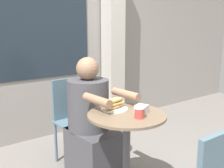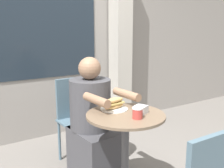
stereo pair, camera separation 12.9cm
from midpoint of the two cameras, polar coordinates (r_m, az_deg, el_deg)
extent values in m
cube|color=gray|center=(3.38, -12.92, 12.11)|extent=(8.00, 0.08, 2.80)
cube|color=#1E2833|center=(3.34, -12.50, 12.10)|extent=(1.26, 0.01, 1.25)
cube|color=#B2ADA3|center=(3.69, 2.86, 9.24)|extent=(0.24, 0.24, 2.40)
cylinder|color=brown|center=(2.02, 4.83, -6.81)|extent=(0.61, 0.61, 0.02)
cylinder|color=#515156|center=(2.16, 4.66, -15.86)|extent=(0.06, 0.06, 0.70)
cube|color=slate|center=(2.71, -5.52, -8.20)|extent=(0.40, 0.40, 0.02)
cube|color=slate|center=(2.79, -7.45, -2.93)|extent=(0.35, 0.05, 0.42)
cylinder|color=slate|center=(2.76, -0.60, -12.88)|extent=(0.03, 0.03, 0.43)
cylinder|color=slate|center=(2.60, -6.72, -14.61)|extent=(0.03, 0.03, 0.43)
cylinder|color=slate|center=(3.01, -4.34, -10.73)|extent=(0.03, 0.03, 0.43)
cylinder|color=slate|center=(2.86, -10.07, -12.10)|extent=(0.03, 0.03, 0.43)
cube|color=#424247|center=(2.57, -2.22, -14.61)|extent=(0.39, 0.50, 0.45)
cylinder|color=#424247|center=(2.45, -3.25, -4.37)|extent=(0.38, 0.38, 0.47)
sphere|color=#8E6B51|center=(2.38, -3.34, 3.43)|extent=(0.21, 0.21, 0.21)
cylinder|color=#8E6B51|center=(2.24, 4.84, -2.26)|extent=(0.09, 0.31, 0.07)
cylinder|color=#8E6B51|center=(2.06, -1.61, -3.51)|extent=(0.09, 0.31, 0.07)
cylinder|color=white|center=(2.12, 2.20, -5.47)|extent=(0.22, 0.22, 0.01)
ellipsoid|color=tan|center=(2.11, 2.21, -4.87)|extent=(0.19, 0.09, 0.04)
cube|color=#D6BC66|center=(2.10, 2.21, -4.22)|extent=(0.18, 0.09, 0.01)
ellipsoid|color=tan|center=(2.09, 2.22, -3.56)|extent=(0.19, 0.09, 0.04)
cylinder|color=#B73D38|center=(1.91, 7.52, -6.45)|extent=(0.07, 0.07, 0.07)
cylinder|color=white|center=(1.90, 7.55, -5.28)|extent=(0.08, 0.08, 0.01)
cube|color=silver|center=(2.03, 8.08, -5.53)|extent=(0.12, 0.12, 0.06)
camera|label=1|loc=(0.06, -88.24, 0.37)|focal=42.00mm
camera|label=2|loc=(0.06, 91.76, -0.37)|focal=42.00mm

